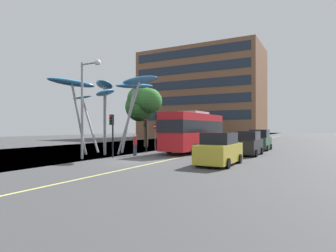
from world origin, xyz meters
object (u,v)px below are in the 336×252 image
object	(u,v)px
red_bus	(194,130)
car_parked_near	(219,150)
traffic_light_kerb_near	(112,126)
traffic_light_island_mid	(157,125)
street_lamp	(86,96)
pedestrian	(135,145)
traffic_light_kerb_far	(146,128)
traffic_light_opposite	(196,125)
leaf_sculpture	(108,90)
no_entry_sign	(155,132)
car_parked_mid	(249,144)
car_parked_far	(260,140)

from	to	relation	value
red_bus	car_parked_near	size ratio (longest dim) A/B	2.17
traffic_light_kerb_near	traffic_light_island_mid	xyz separation A→B (m)	(-0.41, 7.77, 0.21)
street_lamp	red_bus	bearing A→B (deg)	63.92
red_bus	pedestrian	xyz separation A→B (m)	(-3.01, -5.55, -1.23)
red_bus	traffic_light_kerb_far	xyz separation A→B (m)	(-3.76, -2.68, 0.22)
red_bus	traffic_light_kerb_far	distance (m)	4.63
traffic_light_kerb_far	traffic_light_opposite	world-z (taller)	traffic_light_opposite
leaf_sculpture	street_lamp	xyz separation A→B (m)	(1.69, -4.40, -1.03)
no_entry_sign	pedestrian	bearing A→B (deg)	-74.95
traffic_light_kerb_near	car_parked_mid	distance (m)	11.53
car_parked_near	traffic_light_kerb_near	bearing A→B (deg)	178.91
leaf_sculpture	street_lamp	world-z (taller)	street_lamp
traffic_light_island_mid	car_parked_far	xyz separation A→B (m)	(9.19, 5.57, -1.65)
leaf_sculpture	no_entry_sign	size ratio (longest dim) A/B	4.04
car_parked_mid	no_entry_sign	xyz separation A→B (m)	(-9.94, 1.17, 0.89)
car_parked_near	car_parked_mid	distance (m)	7.26
traffic_light_opposite	car_parked_mid	bearing A→B (deg)	-49.34
traffic_light_opposite	car_parked_near	bearing A→B (deg)	-63.41
car_parked_mid	red_bus	bearing A→B (deg)	173.23
car_parked_far	traffic_light_island_mid	bearing A→B (deg)	-148.79
red_bus	no_entry_sign	size ratio (longest dim) A/B	3.47
traffic_light_island_mid	traffic_light_opposite	distance (m)	10.18
traffic_light_kerb_near	pedestrian	world-z (taller)	traffic_light_kerb_near
traffic_light_kerb_far	traffic_light_island_mid	xyz separation A→B (m)	(-0.32, 2.73, 0.31)
traffic_light_kerb_near	leaf_sculpture	bearing A→B (deg)	135.28
traffic_light_opposite	street_lamp	xyz separation A→B (m)	(-0.61, -19.72, 1.93)
red_bus	leaf_sculpture	size ratio (longest dim) A/B	0.86
car_parked_near	red_bus	bearing A→B (deg)	122.56
car_parked_near	no_entry_sign	xyz separation A→B (m)	(-9.68, 8.43, 0.89)
red_bus	car_parked_far	xyz separation A→B (m)	(5.11, 5.62, -1.12)
traffic_light_opposite	street_lamp	size ratio (longest dim) A/B	0.52
red_bus	car_parked_mid	bearing A→B (deg)	-6.77
red_bus	traffic_light_kerb_near	distance (m)	8.55
traffic_light_island_mid	car_parked_mid	xyz separation A→B (m)	(9.38, -0.68, -1.69)
leaf_sculpture	no_entry_sign	bearing A→B (deg)	73.35
traffic_light_kerb_far	traffic_light_opposite	bearing A→B (deg)	91.20
traffic_light_kerb_near	traffic_light_island_mid	size ratio (longest dim) A/B	0.92
traffic_light_island_mid	traffic_light_opposite	xyz separation A→B (m)	(0.05, 10.18, 0.12)
traffic_light_opposite	car_parked_far	distance (m)	10.39
leaf_sculpture	traffic_light_opposite	distance (m)	15.77
traffic_light_kerb_near	street_lamp	bearing A→B (deg)	-118.62
car_parked_far	street_lamp	size ratio (longest dim) A/B	0.55
pedestrian	traffic_light_kerb_near	bearing A→B (deg)	-107.16
pedestrian	no_entry_sign	size ratio (longest dim) A/B	0.63
traffic_light_opposite	street_lamp	distance (m)	19.82
traffic_light_kerb_far	street_lamp	world-z (taller)	street_lamp
no_entry_sign	car_parked_near	bearing A→B (deg)	-41.05
street_lamp	no_entry_sign	world-z (taller)	street_lamp
car_parked_mid	traffic_light_kerb_far	bearing A→B (deg)	-167.21
traffic_light_kerb_far	traffic_light_island_mid	size ratio (longest dim) A/B	0.88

